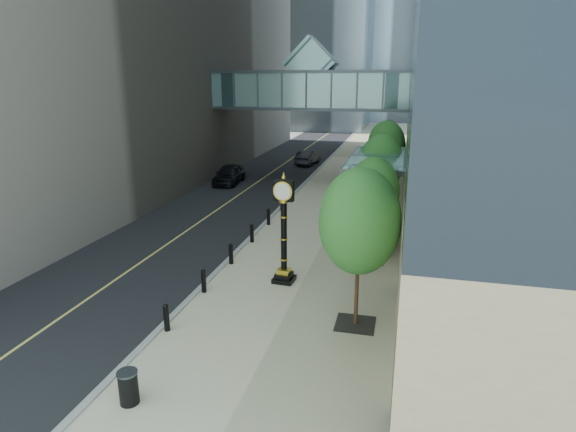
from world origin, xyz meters
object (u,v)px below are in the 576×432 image
Objects in this scene: car_near at (229,174)px; pedestrian at (352,246)px; street_clock at (284,237)px; trash_bin at (129,388)px; car_far at (308,157)px.

pedestrian is at bearing -55.72° from car_near.
street_clock is 1.01× the size of car_near.
trash_bin is 28.08m from car_near.
car_far is (4.54, 10.57, -0.07)m from car_near.
pedestrian reaches higher than car_far.
street_clock is 1.07× the size of car_far.
car_near is 11.51m from car_far.
car_near is 1.06× the size of car_far.
pedestrian is 0.35× the size of car_far.
car_near is (-11.89, 15.33, -0.02)m from pedestrian.
car_far is (-2.70, 37.70, 0.22)m from trash_bin.
pedestrian is 26.93m from car_far.
car_far reaches higher than trash_bin.
pedestrian is 0.33× the size of car_near.
car_near is at bearing 121.56° from street_clock.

